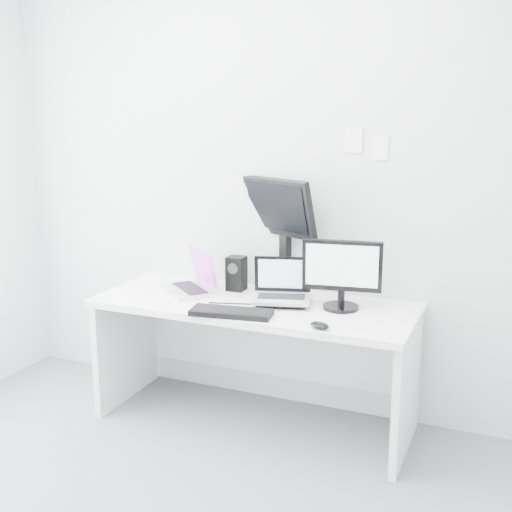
% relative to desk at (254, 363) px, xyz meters
% --- Properties ---
extents(back_wall, '(3.60, 0.00, 3.60)m').
position_rel_desk_xyz_m(back_wall, '(0.00, 0.35, 0.99)').
color(back_wall, silver).
rests_on(back_wall, ground).
extents(desk, '(1.80, 0.70, 0.73)m').
position_rel_desk_xyz_m(desk, '(0.00, 0.00, 0.00)').
color(desk, white).
rests_on(desk, ground).
extents(macbook, '(0.45, 0.43, 0.27)m').
position_rel_desk_xyz_m(macbook, '(-0.44, 0.03, 0.50)').
color(macbook, silver).
rests_on(macbook, desk).
extents(speaker, '(0.13, 0.13, 0.20)m').
position_rel_desk_xyz_m(speaker, '(-0.19, 0.18, 0.47)').
color(speaker, black).
rests_on(speaker, desk).
extents(dell_laptop, '(0.37, 0.33, 0.26)m').
position_rel_desk_xyz_m(dell_laptop, '(0.16, 0.00, 0.50)').
color(dell_laptop, '#A8AAAF').
rests_on(dell_laptop, desk).
extents(rear_monitor, '(0.54, 0.38, 0.69)m').
position_rel_desk_xyz_m(rear_monitor, '(0.05, 0.31, 0.71)').
color(rear_monitor, black).
rests_on(rear_monitor, desk).
extents(samsung_monitor, '(0.45, 0.26, 0.39)m').
position_rel_desk_xyz_m(samsung_monitor, '(0.48, 0.06, 0.56)').
color(samsung_monitor, black).
rests_on(samsung_monitor, desk).
extents(keyboard, '(0.45, 0.22, 0.03)m').
position_rel_desk_xyz_m(keyboard, '(-0.02, -0.27, 0.38)').
color(keyboard, black).
rests_on(keyboard, desk).
extents(mouse, '(0.12, 0.10, 0.03)m').
position_rel_desk_xyz_m(mouse, '(0.48, -0.29, 0.38)').
color(mouse, black).
rests_on(mouse, desk).
extents(wall_note_0, '(0.10, 0.00, 0.14)m').
position_rel_desk_xyz_m(wall_note_0, '(0.45, 0.34, 1.26)').
color(wall_note_0, white).
rests_on(wall_note_0, back_wall).
extents(wall_note_1, '(0.09, 0.00, 0.13)m').
position_rel_desk_xyz_m(wall_note_1, '(0.60, 0.34, 1.22)').
color(wall_note_1, white).
rests_on(wall_note_1, back_wall).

